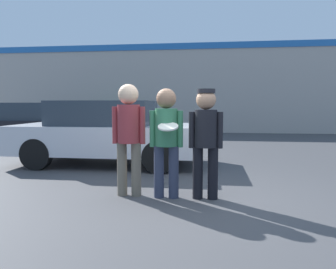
% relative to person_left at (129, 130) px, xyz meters
% --- Properties ---
extents(ground_plane, '(56.00, 56.00, 0.00)m').
position_rel_person_left_xyz_m(ground_plane, '(0.87, -0.21, -1.00)').
color(ground_plane, '#3F3F42').
extents(storefront_building, '(24.00, 0.22, 4.37)m').
position_rel_person_left_xyz_m(storefront_building, '(0.87, 11.54, 1.21)').
color(storefront_building, '#B2A89E').
rests_on(storefront_building, ground).
extents(person_left, '(0.51, 0.34, 1.69)m').
position_rel_person_left_xyz_m(person_left, '(0.00, 0.00, 0.00)').
color(person_left, '#665B4C').
rests_on(person_left, ground).
extents(person_middle_with_frisbee, '(0.50, 0.55, 1.62)m').
position_rel_person_left_xyz_m(person_middle_with_frisbee, '(0.58, -0.04, -0.05)').
color(person_middle_with_frisbee, '#2D3347').
rests_on(person_middle_with_frisbee, ground).
extents(person_right, '(0.49, 0.32, 1.61)m').
position_rel_person_left_xyz_m(person_right, '(1.15, -0.02, -0.05)').
color(person_right, black).
rests_on(person_right, ground).
extents(parked_car_near, '(4.24, 1.94, 1.47)m').
position_rel_person_left_xyz_m(parked_car_near, '(-1.16, 2.53, -0.26)').
color(parked_car_near, silver).
rests_on(parked_car_near, ground).
extents(parked_car_far, '(4.34, 1.96, 1.45)m').
position_rel_person_left_xyz_m(parked_car_far, '(-5.09, 6.19, -0.27)').
color(parked_car_far, black).
rests_on(parked_car_far, ground).
extents(shrub, '(1.44, 1.44, 1.44)m').
position_rel_person_left_xyz_m(shrub, '(-3.56, 10.63, -0.28)').
color(shrub, '#2D6B33').
rests_on(shrub, ground).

